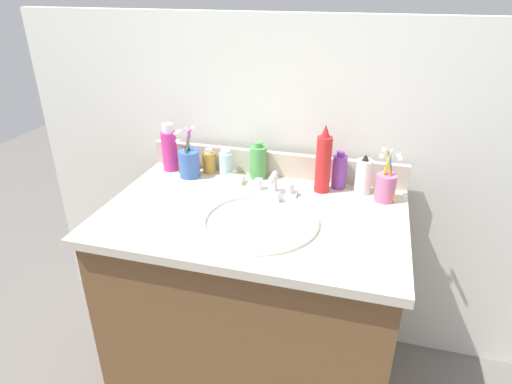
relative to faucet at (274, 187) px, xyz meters
name	(u,v)px	position (x,y,z in m)	size (l,w,h in m)	color
ground_plane	(253,375)	(-0.04, -0.13, -0.76)	(6.00, 6.00, 0.00)	#66605B
vanity_cabinet	(253,305)	(-0.04, -0.13, -0.41)	(0.92, 0.57, 0.71)	brown
countertop	(253,215)	(-0.04, -0.13, -0.04)	(0.96, 0.62, 0.03)	beige
backsplash	(275,164)	(-0.04, 0.16, 0.02)	(0.96, 0.02, 0.09)	beige
back_wall	(278,188)	(-0.04, 0.22, -0.11)	(2.06, 0.04, 1.30)	silver
sink_basin	(259,230)	(0.00, -0.19, -0.06)	(0.37, 0.37, 0.11)	white
faucet	(274,187)	(0.00, 0.00, 0.00)	(0.16, 0.10, 0.08)	silver
bottle_gel_clear	(226,164)	(-0.21, 0.11, 0.02)	(0.05, 0.05, 0.10)	silver
bottle_cream_purple	(339,171)	(0.21, 0.12, 0.03)	(0.05, 0.05, 0.14)	#7A3899
bottle_oil_amber	(209,162)	(-0.28, 0.12, 0.01)	(0.05, 0.05, 0.09)	gold
bottle_soap_pink	(169,149)	(-0.43, 0.10, 0.06)	(0.06, 0.06, 0.18)	#D8338C
bottle_toner_green	(258,162)	(-0.09, 0.12, 0.03)	(0.06, 0.06, 0.14)	#4C9E4C
bottle_lotion_white	(364,176)	(0.29, 0.10, 0.03)	(0.05, 0.05, 0.14)	white
bottle_spray_red	(323,162)	(0.15, 0.07, 0.08)	(0.05, 0.05, 0.24)	red
cup_blue_plastic	(189,162)	(-0.34, 0.06, 0.03)	(0.08, 0.08, 0.19)	#3F66B7
cup_pink	(386,186)	(0.36, 0.06, 0.02)	(0.07, 0.07, 0.18)	#D16693
soap_bar	(235,180)	(-0.16, 0.06, -0.02)	(0.06, 0.04, 0.02)	white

